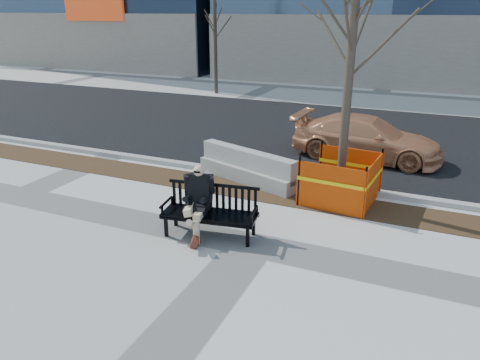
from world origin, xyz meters
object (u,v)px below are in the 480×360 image
object	(u,v)px
tree_fence	(339,200)
jersey_barrier_left	(248,181)
seated_man	(199,233)
sedan	(364,158)
bench	(210,235)

from	to	relation	value
tree_fence	jersey_barrier_left	size ratio (longest dim) A/B	2.00
seated_man	sedan	xyz separation A→B (m)	(2.30, 6.43, 0.00)
seated_man	bench	bearing A→B (deg)	-11.52
jersey_barrier_left	sedan	bearing A→B (deg)	70.98
bench	tree_fence	xyz separation A→B (m)	(2.02, 2.84, 0.00)
bench	sedan	bearing A→B (deg)	63.61
bench	sedan	world-z (taller)	sedan
jersey_barrier_left	seated_man	bearing A→B (deg)	-66.72
bench	seated_man	world-z (taller)	seated_man
bench	tree_fence	size ratio (longest dim) A/B	0.32
bench	jersey_barrier_left	xyz separation A→B (m)	(-0.50, 3.19, 0.00)
sedan	jersey_barrier_left	bearing A→B (deg)	145.51
sedan	tree_fence	bearing A→B (deg)	-176.94
bench	jersey_barrier_left	size ratio (longest dim) A/B	0.64
bench	sedan	distance (m)	6.76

